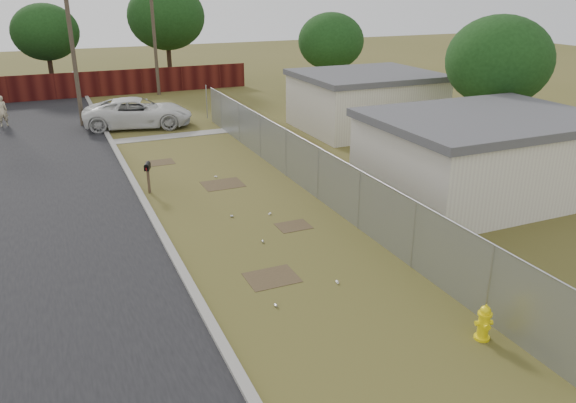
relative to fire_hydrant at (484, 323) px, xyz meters
name	(u,v)px	position (x,y,z in m)	size (l,w,h in m)	color
ground	(240,211)	(-2.52, 9.57, -0.42)	(120.00, 120.00, 0.00)	brown
street	(32,170)	(-9.28, 17.62, -0.40)	(15.10, 60.00, 0.12)	black
chainlink_fence	(307,171)	(0.60, 10.60, 0.38)	(0.10, 27.06, 2.02)	gray
privacy_fence	(39,88)	(-8.52, 34.57, 0.48)	(30.00, 0.12, 1.80)	#4D1510
utility_poles	(72,34)	(-6.19, 30.24, 4.28)	(12.60, 8.24, 9.00)	brown
houses	(416,124)	(7.18, 12.70, 1.14)	(9.30, 17.24, 3.10)	silver
horizon_trees	(138,30)	(-1.68, 33.13, 4.21)	(33.32, 31.94, 7.78)	#362418
fire_hydrant	(484,323)	(0.00, 0.00, 0.00)	(0.45, 0.45, 0.89)	yellow
mailbox	(148,169)	(-5.12, 12.77, 0.55)	(0.34, 0.53, 1.22)	brown
pickup_truck	(138,113)	(-3.60, 23.90, 0.40)	(2.73, 5.92, 1.65)	silver
pedestrian	(2,111)	(-10.66, 27.15, 0.47)	(0.65, 0.42, 1.77)	#C6B691
scattered_litter	(260,232)	(-2.54, 7.50, -0.38)	(2.22, 10.48, 0.07)	silver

